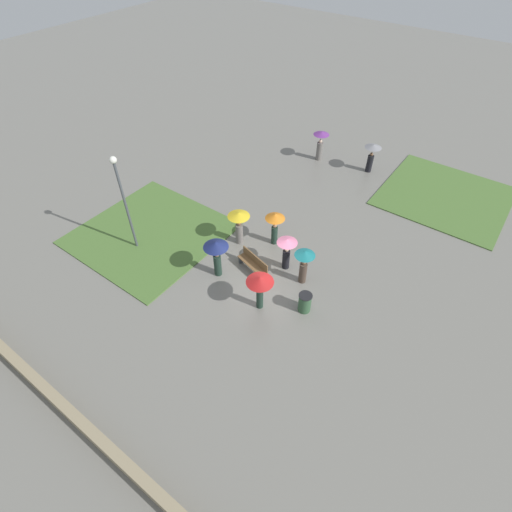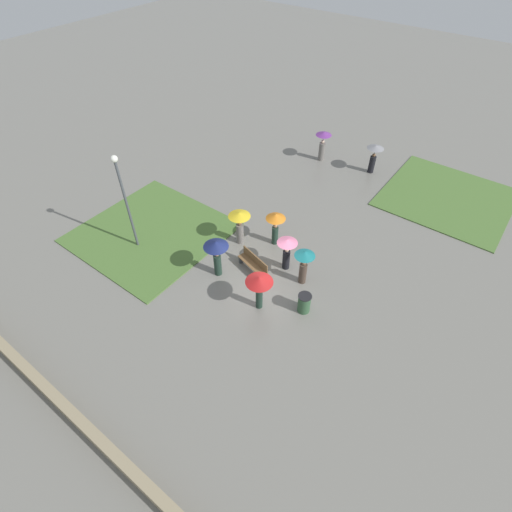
{
  "view_description": "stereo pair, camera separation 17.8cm",
  "coord_description": "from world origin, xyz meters",
  "px_view_note": "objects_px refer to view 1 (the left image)",
  "views": [
    {
      "loc": [
        7.14,
        -10.44,
        13.69
      ],
      "look_at": [
        -0.47,
        0.03,
        1.18
      ],
      "focal_mm": 28.0,
      "sensor_mm": 36.0,
      "label": 1
    },
    {
      "loc": [
        7.28,
        -10.33,
        13.69
      ],
      "look_at": [
        -0.47,
        0.03,
        1.18
      ],
      "focal_mm": 28.0,
      "sensor_mm": 36.0,
      "label": 2
    }
  ],
  "objects_px": {
    "crowd_person_red": "(260,284)",
    "lone_walker_mid_plaza": "(320,142)",
    "lone_walker_far_path": "(372,154)",
    "crowd_person_yellow": "(239,222)",
    "crowd_person_pink": "(287,249)",
    "park_bench": "(253,263)",
    "lamp_post": "(123,194)",
    "crowd_person_orange": "(275,222)",
    "crowd_person_teal": "(304,261)",
    "trash_bin": "(305,303)",
    "crowd_person_navy": "(216,251)"
  },
  "relations": [
    {
      "from": "lamp_post",
      "to": "lone_walker_mid_plaza",
      "type": "relative_size",
      "value": 2.64
    },
    {
      "from": "lamp_post",
      "to": "crowd_person_orange",
      "type": "relative_size",
      "value": 2.78
    },
    {
      "from": "crowd_person_navy",
      "to": "crowd_person_pink",
      "type": "bearing_deg",
      "value": -46.27
    },
    {
      "from": "lamp_post",
      "to": "lone_walker_far_path",
      "type": "xyz_separation_m",
      "value": [
        6.46,
        13.42,
        -2.01
      ]
    },
    {
      "from": "lamp_post",
      "to": "lone_walker_mid_plaza",
      "type": "height_order",
      "value": "lamp_post"
    },
    {
      "from": "crowd_person_yellow",
      "to": "crowd_person_pink",
      "type": "relative_size",
      "value": 1.06
    },
    {
      "from": "lamp_post",
      "to": "crowd_person_yellow",
      "type": "distance_m",
      "value": 5.53
    },
    {
      "from": "crowd_person_red",
      "to": "crowd_person_navy",
      "type": "bearing_deg",
      "value": -177.5
    },
    {
      "from": "lone_walker_mid_plaza",
      "to": "trash_bin",
      "type": "bearing_deg",
      "value": 18.37
    },
    {
      "from": "trash_bin",
      "to": "crowd_person_navy",
      "type": "distance_m",
      "value": 4.52
    },
    {
      "from": "lone_walker_far_path",
      "to": "crowd_person_orange",
      "type": "bearing_deg",
      "value": -87.78
    },
    {
      "from": "trash_bin",
      "to": "crowd_person_navy",
      "type": "relative_size",
      "value": 0.47
    },
    {
      "from": "crowd_person_red",
      "to": "lone_walker_mid_plaza",
      "type": "relative_size",
      "value": 0.96
    },
    {
      "from": "park_bench",
      "to": "crowd_person_navy",
      "type": "height_order",
      "value": "crowd_person_navy"
    },
    {
      "from": "crowd_person_red",
      "to": "crowd_person_teal",
      "type": "height_order",
      "value": "crowd_person_teal"
    },
    {
      "from": "trash_bin",
      "to": "crowd_person_navy",
      "type": "bearing_deg",
      "value": -172.99
    },
    {
      "from": "crowd_person_red",
      "to": "lone_walker_mid_plaza",
      "type": "distance_m",
      "value": 12.98
    },
    {
      "from": "crowd_person_pink",
      "to": "park_bench",
      "type": "bearing_deg",
      "value": 65.29
    },
    {
      "from": "crowd_person_teal",
      "to": "trash_bin",
      "type": "bearing_deg",
      "value": 106.92
    },
    {
      "from": "crowd_person_orange",
      "to": "lone_walker_mid_plaza",
      "type": "distance_m",
      "value": 8.8
    },
    {
      "from": "trash_bin",
      "to": "crowd_person_teal",
      "type": "relative_size",
      "value": 0.5
    },
    {
      "from": "crowd_person_red",
      "to": "lone_walker_far_path",
      "type": "bearing_deg",
      "value": 105.4
    },
    {
      "from": "crowd_person_navy",
      "to": "lone_walker_mid_plaza",
      "type": "relative_size",
      "value": 1.04
    },
    {
      "from": "lamp_post",
      "to": "crowd_person_teal",
      "type": "xyz_separation_m",
      "value": [
        7.98,
        2.88,
        -1.93
      ]
    },
    {
      "from": "crowd_person_teal",
      "to": "lone_walker_far_path",
      "type": "height_order",
      "value": "crowd_person_teal"
    },
    {
      "from": "trash_bin",
      "to": "lone_walker_far_path",
      "type": "relative_size",
      "value": 0.51
    },
    {
      "from": "trash_bin",
      "to": "crowd_person_orange",
      "type": "height_order",
      "value": "crowd_person_orange"
    },
    {
      "from": "crowd_person_yellow",
      "to": "lone_walker_far_path",
      "type": "xyz_separation_m",
      "value": [
        2.47,
        10.1,
        -0.09
      ]
    },
    {
      "from": "lone_walker_mid_plaza",
      "to": "crowd_person_teal",
      "type": "bearing_deg",
      "value": 17.23
    },
    {
      "from": "crowd_person_red",
      "to": "crowd_person_pink",
      "type": "xyz_separation_m",
      "value": [
        -0.4,
        2.68,
        -0.29
      ]
    },
    {
      "from": "lamp_post",
      "to": "crowd_person_teal",
      "type": "relative_size",
      "value": 2.7
    },
    {
      "from": "lamp_post",
      "to": "crowd_person_navy",
      "type": "relative_size",
      "value": 2.55
    },
    {
      "from": "trash_bin",
      "to": "lone_walker_far_path",
      "type": "distance_m",
      "value": 12.2
    },
    {
      "from": "park_bench",
      "to": "lamp_post",
      "type": "xyz_separation_m",
      "value": [
        -5.76,
        -2.11,
        2.75
      ]
    },
    {
      "from": "crowd_person_pink",
      "to": "lone_walker_far_path",
      "type": "relative_size",
      "value": 0.97
    },
    {
      "from": "crowd_person_yellow",
      "to": "crowd_person_red",
      "type": "distance_m",
      "value": 4.32
    },
    {
      "from": "park_bench",
      "to": "crowd_person_orange",
      "type": "height_order",
      "value": "crowd_person_orange"
    },
    {
      "from": "crowd_person_orange",
      "to": "trash_bin",
      "type": "bearing_deg",
      "value": 149.86
    },
    {
      "from": "crowd_person_yellow",
      "to": "lone_walker_mid_plaza",
      "type": "bearing_deg",
      "value": -92.96
    },
    {
      "from": "trash_bin",
      "to": "crowd_person_teal",
      "type": "xyz_separation_m",
      "value": [
        -0.95,
        1.39,
        0.81
      ]
    },
    {
      "from": "lone_walker_mid_plaza",
      "to": "crowd_person_yellow",
      "type": "bearing_deg",
      "value": -3.66
    },
    {
      "from": "crowd_person_orange",
      "to": "crowd_person_navy",
      "type": "height_order",
      "value": "crowd_person_navy"
    },
    {
      "from": "crowd_person_red",
      "to": "lone_walker_far_path",
      "type": "distance_m",
      "value": 12.94
    },
    {
      "from": "crowd_person_pink",
      "to": "crowd_person_yellow",
      "type": "bearing_deg",
      "value": 18.51
    },
    {
      "from": "crowd_person_yellow",
      "to": "crowd_person_navy",
      "type": "bearing_deg",
      "value": 95.71
    },
    {
      "from": "lone_walker_mid_plaza",
      "to": "crowd_person_red",
      "type": "bearing_deg",
      "value": 9.86
    },
    {
      "from": "lamp_post",
      "to": "crowd_person_yellow",
      "type": "bearing_deg",
      "value": 39.78
    },
    {
      "from": "crowd_person_yellow",
      "to": "crowd_person_orange",
      "type": "bearing_deg",
      "value": -153.08
    },
    {
      "from": "lamp_post",
      "to": "lone_walker_mid_plaza",
      "type": "distance_m",
      "value": 13.38
    },
    {
      "from": "lone_walker_far_path",
      "to": "crowd_person_red",
      "type": "bearing_deg",
      "value": -77.81
    }
  ]
}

